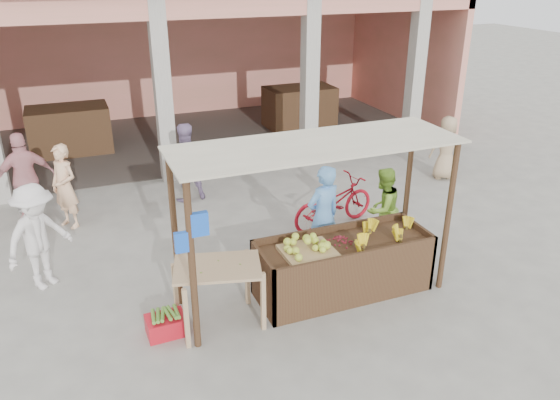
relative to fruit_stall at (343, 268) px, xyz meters
name	(u,v)px	position (x,y,z in m)	size (l,w,h in m)	color
ground	(312,298)	(-0.50, 0.00, -0.40)	(60.00, 60.00, 0.00)	slate
market_building	(177,38)	(-0.45, 8.93, 2.30)	(14.40, 6.40, 4.20)	#F08D7D
fruit_stall	(343,268)	(0.00, 0.00, 0.00)	(2.60, 0.95, 0.80)	#47321C
stall_awning	(312,173)	(-0.51, 0.06, 1.58)	(4.09, 1.35, 2.39)	#47321C
banana_heap	(382,233)	(0.61, -0.06, 0.50)	(1.13, 0.62, 0.21)	yellow
melon_tray	(308,248)	(-0.61, -0.05, 0.49)	(0.74, 0.64, 0.20)	tan
berry_heap	(339,240)	(-0.06, 0.04, 0.48)	(0.47, 0.39, 0.15)	maroon
side_table	(218,275)	(-1.95, -0.11, 0.38)	(1.30, 1.02, 0.92)	tan
papaya_pile	(217,259)	(-1.95, -0.11, 0.62)	(0.68, 0.39, 0.20)	#55922F
red_crate	(166,325)	(-2.68, -0.05, -0.27)	(0.51, 0.37, 0.27)	red
plantain_bundle	(165,314)	(-2.68, -0.05, -0.09)	(0.41, 0.29, 0.08)	#5D9235
produce_sacks	(320,149)	(2.21, 5.39, -0.07)	(0.87, 0.54, 0.66)	maroon
vendor_blue	(323,213)	(0.07, 0.85, 0.52)	(0.69, 0.51, 1.84)	#62A4EB
vendor_green	(382,207)	(1.27, 1.01, 0.37)	(0.74, 0.43, 1.54)	#7EB133
motorcycle	(334,202)	(0.90, 2.08, 0.09)	(1.87, 0.64, 0.98)	#A90F1E
shopper_a	(37,233)	(-4.18, 1.84, 0.51)	(1.16, 0.58, 1.81)	silver
shopper_b	(25,176)	(-4.39, 4.37, 0.55)	(1.11, 0.59, 1.89)	#D68B91
shopper_c	(447,145)	(4.39, 3.35, 0.41)	(0.78, 0.50, 1.61)	tan
shopper_e	(64,185)	(-3.74, 3.90, 0.43)	(0.62, 0.47, 1.67)	#F9BF91
shopper_f	(184,159)	(-1.40, 4.31, 0.50)	(0.88, 0.51, 1.80)	#957EA8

